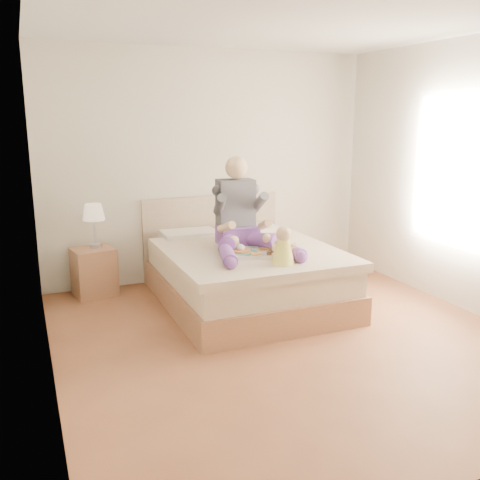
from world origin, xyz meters
name	(u,v)px	position (x,y,z in m)	size (l,w,h in m)	color
room	(301,168)	(0.08, 0.01, 1.51)	(4.02, 4.22, 2.71)	brown
bed	(243,272)	(0.00, 1.08, 0.32)	(1.70, 2.18, 1.00)	brown
nightstand	(94,272)	(-1.45, 1.88, 0.26)	(0.49, 0.45, 0.53)	brown
lamp	(94,215)	(-1.41, 1.92, 0.89)	(0.23, 0.23, 0.48)	silver
adult	(241,221)	(-0.05, 1.01, 0.89)	(0.81, 1.17, 0.96)	#693B94
tray	(251,251)	(-0.07, 0.69, 0.64)	(0.60, 0.52, 0.14)	silver
baby	(283,248)	(0.06, 0.28, 0.75)	(0.23, 0.32, 0.35)	#F8F74E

